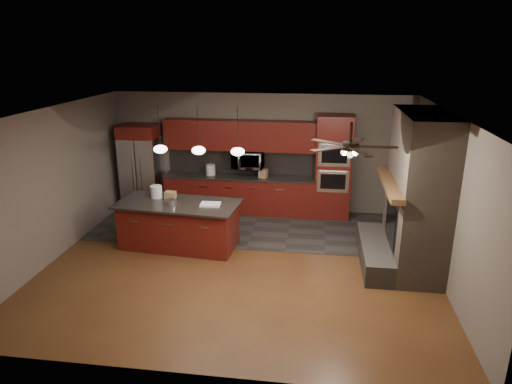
% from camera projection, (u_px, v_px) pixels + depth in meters
% --- Properties ---
extents(ground, '(7.00, 7.00, 0.00)m').
position_uv_depth(ground, '(240.00, 264.00, 8.44)').
color(ground, '#58361A').
rests_on(ground, ground).
extents(ceiling, '(7.00, 6.00, 0.02)m').
position_uv_depth(ceiling, '(239.00, 112.00, 7.57)').
color(ceiling, white).
rests_on(ceiling, back_wall).
extents(back_wall, '(7.00, 0.02, 2.80)m').
position_uv_depth(back_wall, '(261.00, 153.00, 10.83)').
color(back_wall, '#645950').
rests_on(back_wall, ground).
extents(right_wall, '(0.02, 6.00, 2.80)m').
position_uv_depth(right_wall, '(448.00, 201.00, 7.55)').
color(right_wall, '#645950').
rests_on(right_wall, ground).
extents(left_wall, '(0.02, 6.00, 2.80)m').
position_uv_depth(left_wall, '(54.00, 184.00, 8.46)').
color(left_wall, '#645950').
rests_on(left_wall, ground).
extents(slate_tile_patch, '(7.00, 2.40, 0.01)m').
position_uv_depth(slate_tile_patch, '(254.00, 227.00, 10.14)').
color(slate_tile_patch, '#302E2B').
rests_on(slate_tile_patch, ground).
extents(fireplace_column, '(1.30, 2.10, 2.80)m').
position_uv_depth(fireplace_column, '(413.00, 198.00, 8.02)').
color(fireplace_column, brown).
rests_on(fireplace_column, ground).
extents(back_cabinetry, '(3.59, 0.64, 2.20)m').
position_uv_depth(back_cabinetry, '(240.00, 176.00, 10.81)').
color(back_cabinetry, '#571910').
rests_on(back_cabinetry, ground).
extents(oven_tower, '(0.80, 0.63, 2.38)m').
position_uv_depth(oven_tower, '(333.00, 167.00, 10.39)').
color(oven_tower, '#571910').
rests_on(oven_tower, ground).
extents(microwave, '(0.73, 0.41, 0.50)m').
position_uv_depth(microwave, '(248.00, 159.00, 10.66)').
color(microwave, silver).
rests_on(microwave, back_cabinetry).
extents(refrigerator, '(0.89, 0.75, 2.07)m').
position_uv_depth(refrigerator, '(142.00, 168.00, 10.95)').
color(refrigerator, silver).
rests_on(refrigerator, ground).
extents(kitchen_island, '(2.46, 1.28, 0.92)m').
position_uv_depth(kitchen_island, '(179.00, 225.00, 9.04)').
color(kitchen_island, '#571910').
rests_on(kitchen_island, ground).
extents(white_bucket, '(0.27, 0.27, 0.25)m').
position_uv_depth(white_bucket, '(156.00, 192.00, 9.16)').
color(white_bucket, silver).
rests_on(white_bucket, kitchen_island).
extents(paint_can, '(0.20, 0.20, 0.12)m').
position_uv_depth(paint_can, '(172.00, 202.00, 8.75)').
color(paint_can, silver).
rests_on(paint_can, kitchen_island).
extents(paint_tray, '(0.39, 0.29, 0.04)m').
position_uv_depth(paint_tray, '(210.00, 204.00, 8.76)').
color(paint_tray, white).
rests_on(paint_tray, kitchen_island).
extents(cardboard_box, '(0.23, 0.17, 0.13)m').
position_uv_depth(cardboard_box, '(170.00, 195.00, 9.16)').
color(cardboard_box, '#96754D').
rests_on(cardboard_box, kitchen_island).
extents(counter_bucket, '(0.23, 0.23, 0.25)m').
position_uv_depth(counter_bucket, '(211.00, 170.00, 10.82)').
color(counter_bucket, silver).
rests_on(counter_bucket, back_cabinetry).
extents(counter_box, '(0.22, 0.20, 0.21)m').
position_uv_depth(counter_box, '(263.00, 173.00, 10.61)').
color(counter_box, '#AC7658').
rests_on(counter_box, back_cabinetry).
extents(pendant_left, '(0.26, 0.26, 0.92)m').
position_uv_depth(pendant_left, '(160.00, 149.00, 8.70)').
color(pendant_left, black).
rests_on(pendant_left, ceiling).
extents(pendant_center, '(0.26, 0.26, 0.92)m').
position_uv_depth(pendant_center, '(199.00, 150.00, 8.61)').
color(pendant_center, black).
rests_on(pendant_center, ceiling).
extents(pendant_right, '(0.26, 0.26, 0.92)m').
position_uv_depth(pendant_right, '(238.00, 151.00, 8.51)').
color(pendant_right, black).
rests_on(pendant_right, ceiling).
extents(ceiling_fan, '(1.27, 1.33, 0.41)m').
position_uv_depth(ceiling_fan, '(350.00, 146.00, 6.69)').
color(ceiling_fan, black).
rests_on(ceiling_fan, ceiling).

